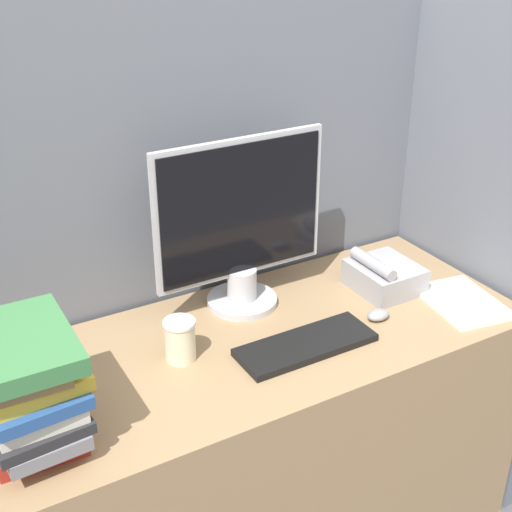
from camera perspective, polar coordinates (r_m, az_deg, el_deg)
name	(u,v)px	position (r m, az deg, el deg)	size (l,w,h in m)	color
cubicle_panel_rear	(192,269)	(2.17, -5.11, -1.01)	(1.96, 0.04, 1.62)	slate
cubicle_panel_right	(466,250)	(2.37, 16.48, 0.50)	(0.04, 0.68, 1.62)	slate
desk	(250,448)	(2.16, -0.50, -15.08)	(1.56, 0.62, 0.75)	#937551
monitor	(241,230)	(1.99, -1.22, 2.08)	(0.52, 0.21, 0.50)	#B7B7BC
keyboard	(306,345)	(1.90, 4.01, -7.10)	(0.38, 0.14, 0.02)	black
mouse	(378,315)	(2.04, 9.75, -4.67)	(0.07, 0.05, 0.03)	gray
coffee_cup	(180,340)	(1.84, -6.09, -6.69)	(0.08, 0.08, 0.11)	beige
book_stack	(24,386)	(1.61, -18.04, -9.89)	(0.25, 0.32, 0.27)	maroon
desk_telephone	(384,276)	(2.18, 10.19, -1.57)	(0.18, 0.20, 0.12)	#99999E
paper_pile	(462,302)	(2.18, 16.17, -3.54)	(0.23, 0.29, 0.01)	white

